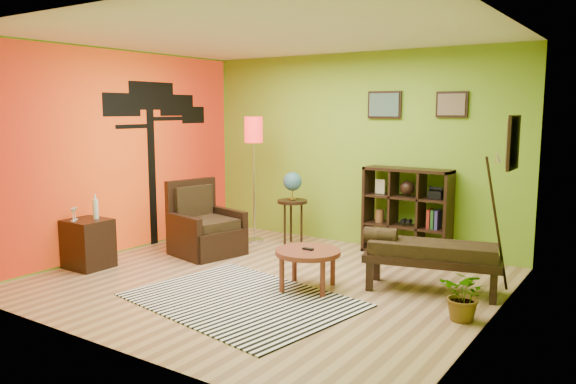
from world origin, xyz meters
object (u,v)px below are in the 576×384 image
Objects in this scene: floor_lamp at (254,141)px; potted_plant at (465,301)px; armchair at (204,232)px; globe_table at (292,190)px; cube_shelf at (408,212)px; coffee_table at (308,255)px; side_cabinet at (88,243)px; bench at (428,253)px.

potted_plant is (3.62, -1.50, -1.33)m from floor_lamp.
floor_lamp is at bearing 82.04° from armchair.
globe_table is 3.52m from potted_plant.
cube_shelf reaches higher than globe_table.
globe_table is at bearing 127.93° from coffee_table.
side_cabinet is 0.78× the size of cube_shelf.
potted_plant is (3.76, -0.53, -0.11)m from armchair.
potted_plant is (1.74, 0.01, -0.19)m from coffee_table.
side_cabinet is 4.17m from bench.
coffee_table is at bearing -149.25° from bench.
cube_shelf reaches higher than coffee_table.
coffee_table is 0.72× the size of armchair.
floor_lamp is 3.73× the size of potted_plant.
bench is at bearing 30.75° from coffee_table.
coffee_table is 2.17m from globe_table.
potted_plant is at bearing -28.66° from globe_table.
globe_table is (1.46, 2.48, 0.50)m from side_cabinet.
side_cabinet is 2.92m from globe_table.
coffee_table is at bearing -38.66° from floor_lamp.
globe_table is 2.67m from bench.
floor_lamp is (0.14, 0.97, 1.21)m from armchair.
floor_lamp is 2.47m from cube_shelf.
globe_table is (0.72, 1.13, 0.51)m from armchair.
globe_table is (-1.31, 1.68, 0.43)m from coffee_table.
floor_lamp is (-1.89, 1.51, 1.14)m from coffee_table.
side_cabinet is 0.50× the size of floor_lamp.
bench is at bearing 2.39° from armchair.
armchair reaches higher than side_cabinet.
potted_plant is at bearing -8.00° from armchair.
potted_plant is at bearing -47.52° from bench.
bench is at bearing -59.84° from cube_shelf.
floor_lamp is at bearing 157.56° from potted_plant.
coffee_table is 1.45× the size of potted_plant.
globe_table reaches higher than side_cabinet.
floor_lamp is 4.14m from potted_plant.
floor_lamp reaches higher than cube_shelf.
bench reaches higher than potted_plant.
armchair is 1.56m from floor_lamp.
cube_shelf is 0.78× the size of bench.
globe_table reaches higher than armchair.
armchair is 0.94× the size of globe_table.
armchair is 1.54m from side_cabinet.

